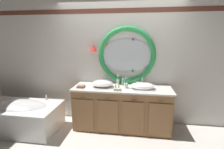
{
  "coord_description": "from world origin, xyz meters",
  "views": [
    {
      "loc": [
        0.35,
        -2.86,
        1.83
      ],
      "look_at": [
        -0.1,
        0.25,
        1.11
      ],
      "focal_mm": 26.64,
      "sensor_mm": 36.0,
      "label": 1
    }
  ],
  "objects_px": {
    "toothbrush_holder_left": "(118,82)",
    "toiletry_basket": "(117,89)",
    "bathtub": "(17,114)",
    "soap_dispenser": "(123,82)",
    "folded_hand_towel": "(81,86)",
    "sink_basin_right": "(143,86)",
    "toothbrush_holder_right": "(126,85)",
    "sink_basin_left": "(102,84)"
  },
  "relations": [
    {
      "from": "soap_dispenser",
      "to": "sink_basin_right",
      "type": "bearing_deg",
      "value": -23.37
    },
    {
      "from": "sink_basin_left",
      "to": "toiletry_basket",
      "type": "relative_size",
      "value": 3.46
    },
    {
      "from": "soap_dispenser",
      "to": "toiletry_basket",
      "type": "bearing_deg",
      "value": -103.76
    },
    {
      "from": "sink_basin_right",
      "to": "soap_dispenser",
      "type": "height_order",
      "value": "soap_dispenser"
    },
    {
      "from": "toothbrush_holder_left",
      "to": "bathtub",
      "type": "bearing_deg",
      "value": -163.82
    },
    {
      "from": "sink_basin_right",
      "to": "bathtub",
      "type": "bearing_deg",
      "value": -171.93
    },
    {
      "from": "toothbrush_holder_left",
      "to": "folded_hand_towel",
      "type": "relative_size",
      "value": 1.45
    },
    {
      "from": "folded_hand_towel",
      "to": "sink_basin_left",
      "type": "bearing_deg",
      "value": 13.91
    },
    {
      "from": "toothbrush_holder_left",
      "to": "folded_hand_towel",
      "type": "xyz_separation_m",
      "value": [
        -0.69,
        -0.32,
        -0.04
      ]
    },
    {
      "from": "sink_basin_left",
      "to": "toiletry_basket",
      "type": "xyz_separation_m",
      "value": [
        0.32,
        -0.17,
        -0.04
      ]
    },
    {
      "from": "toothbrush_holder_right",
      "to": "toothbrush_holder_left",
      "type": "bearing_deg",
      "value": 129.02
    },
    {
      "from": "toothbrush_holder_right",
      "to": "toiletry_basket",
      "type": "bearing_deg",
      "value": -133.85
    },
    {
      "from": "toothbrush_holder_left",
      "to": "sink_basin_right",
      "type": "bearing_deg",
      "value": -23.77
    },
    {
      "from": "bathtub",
      "to": "toothbrush_holder_left",
      "type": "height_order",
      "value": "toothbrush_holder_left"
    },
    {
      "from": "sink_basin_left",
      "to": "folded_hand_towel",
      "type": "relative_size",
      "value": 2.89
    },
    {
      "from": "toothbrush_holder_right",
      "to": "soap_dispenser",
      "type": "distance_m",
      "value": 0.19
    },
    {
      "from": "toiletry_basket",
      "to": "sink_basin_left",
      "type": "bearing_deg",
      "value": 152.43
    },
    {
      "from": "toothbrush_holder_right",
      "to": "soap_dispenser",
      "type": "xyz_separation_m",
      "value": [
        -0.07,
        0.17,
        0.01
      ]
    },
    {
      "from": "sink_basin_left",
      "to": "toothbrush_holder_left",
      "type": "relative_size",
      "value": 1.99
    },
    {
      "from": "toothbrush_holder_left",
      "to": "toiletry_basket",
      "type": "bearing_deg",
      "value": -85.32
    },
    {
      "from": "sink_basin_right",
      "to": "folded_hand_towel",
      "type": "xyz_separation_m",
      "value": [
        -1.19,
        -0.1,
        -0.03
      ]
    },
    {
      "from": "bathtub",
      "to": "toothbrush_holder_right",
      "type": "height_order",
      "value": "toothbrush_holder_right"
    },
    {
      "from": "sink_basin_right",
      "to": "folded_hand_towel",
      "type": "distance_m",
      "value": 1.19
    },
    {
      "from": "folded_hand_towel",
      "to": "toiletry_basket",
      "type": "distance_m",
      "value": 0.73
    },
    {
      "from": "toiletry_basket",
      "to": "bathtub",
      "type": "bearing_deg",
      "value": -174.84
    },
    {
      "from": "soap_dispenser",
      "to": "toiletry_basket",
      "type": "height_order",
      "value": "soap_dispenser"
    },
    {
      "from": "sink_basin_right",
      "to": "soap_dispenser",
      "type": "bearing_deg",
      "value": 156.63
    },
    {
      "from": "toothbrush_holder_right",
      "to": "folded_hand_towel",
      "type": "bearing_deg",
      "value": -174.08
    },
    {
      "from": "sink_basin_left",
      "to": "sink_basin_right",
      "type": "distance_m",
      "value": 0.79
    },
    {
      "from": "bathtub",
      "to": "toothbrush_holder_left",
      "type": "distance_m",
      "value": 2.11
    },
    {
      "from": "soap_dispenser",
      "to": "folded_hand_towel",
      "type": "bearing_deg",
      "value": -161.76
    },
    {
      "from": "sink_basin_right",
      "to": "toiletry_basket",
      "type": "height_order",
      "value": "sink_basin_right"
    },
    {
      "from": "soap_dispenser",
      "to": "folded_hand_towel",
      "type": "distance_m",
      "value": 0.85
    },
    {
      "from": "bathtub",
      "to": "soap_dispenser",
      "type": "distance_m",
      "value": 2.21
    },
    {
      "from": "folded_hand_towel",
      "to": "toiletry_basket",
      "type": "relative_size",
      "value": 1.2
    },
    {
      "from": "sink_basin_left",
      "to": "toothbrush_holder_left",
      "type": "distance_m",
      "value": 0.36
    },
    {
      "from": "bathtub",
      "to": "toothbrush_holder_right",
      "type": "xyz_separation_m",
      "value": [
        2.13,
        0.34,
        0.6
      ]
    },
    {
      "from": "sink_basin_left",
      "to": "soap_dispenser",
      "type": "bearing_deg",
      "value": 22.35
    },
    {
      "from": "toothbrush_holder_left",
      "to": "soap_dispenser",
      "type": "xyz_separation_m",
      "value": [
        0.11,
        -0.05,
        0.01
      ]
    },
    {
      "from": "bathtub",
      "to": "sink_basin_left",
      "type": "distance_m",
      "value": 1.8
    },
    {
      "from": "toothbrush_holder_left",
      "to": "toothbrush_holder_right",
      "type": "height_order",
      "value": "toothbrush_holder_right"
    },
    {
      "from": "sink_basin_right",
      "to": "toiletry_basket",
      "type": "relative_size",
      "value": 3.71
    }
  ]
}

